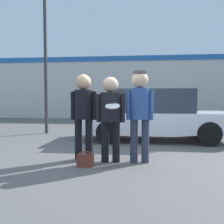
# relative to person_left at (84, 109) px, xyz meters

# --- Properties ---
(ground_plane) EXTENTS (56.00, 56.00, 0.00)m
(ground_plane) POSITION_rel_person_left_xyz_m (0.75, 0.08, -1.04)
(ground_plane) COLOR #5B5956
(storefront_building) EXTENTS (24.00, 0.22, 3.78)m
(storefront_building) POSITION_rel_person_left_xyz_m (0.75, 10.16, 0.88)
(storefront_building) COLOR silver
(storefront_building) RESTS_ON ground
(person_left) EXTENTS (0.53, 0.36, 1.74)m
(person_left) POSITION_rel_person_left_xyz_m (0.00, 0.00, 0.00)
(person_left) COLOR black
(person_left) RESTS_ON ground
(person_middle_with_frisbee) EXTENTS (0.56, 0.60, 1.67)m
(person_middle_with_frisbee) POSITION_rel_person_left_xyz_m (0.57, -0.13, -0.04)
(person_middle_with_frisbee) COLOR black
(person_middle_with_frisbee) RESTS_ON ground
(person_right) EXTENTS (0.52, 0.35, 1.78)m
(person_right) POSITION_rel_person_left_xyz_m (1.14, -0.08, 0.04)
(person_right) COLOR #2D3347
(person_right) RESTS_ON ground
(parked_car_near) EXTENTS (4.31, 1.82, 1.52)m
(parked_car_near) POSITION_rel_person_left_xyz_m (1.57, 2.59, -0.29)
(parked_car_near) COLOR silver
(parked_car_near) RESTS_ON ground
(street_lamp) EXTENTS (1.40, 0.35, 5.68)m
(street_lamp) POSITION_rel_person_left_xyz_m (-1.96, 3.63, 2.47)
(street_lamp) COLOR #38383D
(street_lamp) RESTS_ON ground
(shrub) EXTENTS (0.95, 0.95, 0.95)m
(shrub) POSITION_rel_person_left_xyz_m (3.41, 9.49, -0.57)
(shrub) COLOR #387A3D
(shrub) RESTS_ON ground
(handbag) EXTENTS (0.30, 0.23, 0.26)m
(handbag) POSITION_rel_person_left_xyz_m (0.15, -0.51, -0.92)
(handbag) COLOR brown
(handbag) RESTS_ON ground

